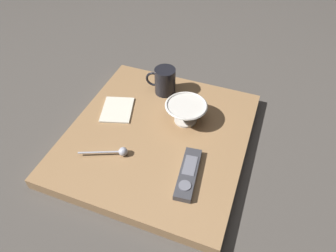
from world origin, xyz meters
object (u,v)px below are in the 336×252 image
Objects in this scene: cereal_bowl at (186,112)px; teaspoon at (119,152)px; tv_remote_near at (188,174)px; coffee_mug at (165,81)px; folded_napkin at (117,110)px.

teaspoon is at bearing -123.38° from cereal_bowl.
teaspoon reaches higher than tv_remote_near.
coffee_mug is 0.35m from teaspoon.
teaspoon is 0.23m from tv_remote_near.
coffee_mug is 0.61× the size of tv_remote_near.
folded_napkin is (-0.33, 0.19, -0.01)m from tv_remote_near.
tv_remote_near reaches higher than folded_napkin.
tv_remote_near is 0.38m from folded_napkin.
cereal_bowl is at bearing 8.63° from folded_napkin.
cereal_bowl is 0.24m from tv_remote_near.
folded_napkin is at bearing 119.29° from teaspoon.
tv_remote_near is (0.21, -0.35, -0.04)m from coffee_mug.
tv_remote_near is at bearing -0.16° from teaspoon.
teaspoon is at bearing -60.71° from folded_napkin.
teaspoon reaches higher than folded_napkin.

